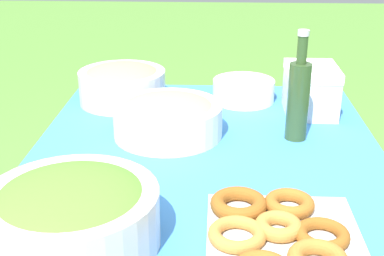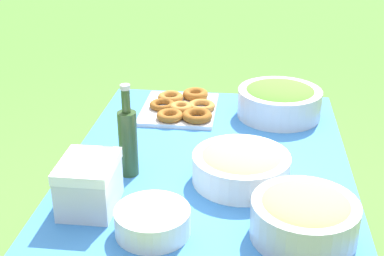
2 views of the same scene
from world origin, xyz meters
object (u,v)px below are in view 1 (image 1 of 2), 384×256
at_px(cooler_box, 311,90).
at_px(olive_oil_bottle, 298,98).
at_px(salad_bowl, 72,212).
at_px(pasta_bowl, 168,116).
at_px(bread_bowl, 122,83).
at_px(donut_platter, 279,238).
at_px(plate_stack, 244,90).

bearing_deg(cooler_box, olive_oil_bottle, 161.33).
relative_size(salad_bowl, pasta_bowl, 1.09).
xyz_separation_m(bread_bowl, cooler_box, (-0.07, -0.61, 0.01)).
height_order(salad_bowl, pasta_bowl, salad_bowl).
height_order(olive_oil_bottle, bread_bowl, olive_oil_bottle).
height_order(salad_bowl, donut_platter, salad_bowl).
height_order(salad_bowl, cooler_box, cooler_box).
xyz_separation_m(olive_oil_bottle, cooler_box, (0.21, -0.07, -0.04)).
relative_size(pasta_bowl, donut_platter, 0.83).
xyz_separation_m(salad_bowl, cooler_box, (0.74, -0.56, 0.01)).
height_order(olive_oil_bottle, cooler_box, olive_oil_bottle).
bearing_deg(olive_oil_bottle, salad_bowl, 137.13).
bearing_deg(cooler_box, plate_stack, 63.13).
bearing_deg(salad_bowl, bread_bowl, 2.93).
distance_m(pasta_bowl, cooler_box, 0.47).
height_order(salad_bowl, olive_oil_bottle, olive_oil_bottle).
bearing_deg(salad_bowl, olive_oil_bottle, -42.87).
relative_size(donut_platter, bread_bowl, 1.30).
xyz_separation_m(pasta_bowl, bread_bowl, (0.27, 0.18, 0.01)).
distance_m(pasta_bowl, donut_platter, 0.59).
bearing_deg(cooler_box, pasta_bowl, 114.99).
xyz_separation_m(donut_platter, plate_stack, (0.84, 0.03, 0.01)).
bearing_deg(salad_bowl, plate_stack, -23.22).
distance_m(salad_bowl, bread_bowl, 0.81).
distance_m(olive_oil_bottle, cooler_box, 0.22).
height_order(donut_platter, cooler_box, cooler_box).
distance_m(donut_platter, plate_stack, 0.84).
relative_size(bread_bowl, cooler_box, 1.48).
bearing_deg(cooler_box, bread_bowl, 83.13).
bearing_deg(bread_bowl, plate_stack, -85.73).
height_order(donut_platter, bread_bowl, bread_bowl).
height_order(donut_platter, olive_oil_bottle, olive_oil_bottle).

